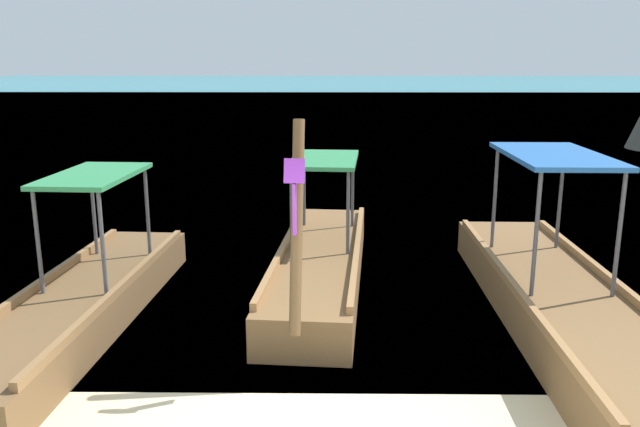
{
  "coord_description": "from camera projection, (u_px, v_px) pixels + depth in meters",
  "views": [
    {
      "loc": [
        0.1,
        -4.44,
        3.25
      ],
      "look_at": [
        0.0,
        3.38,
        1.37
      ],
      "focal_mm": 36.21,
      "sensor_mm": 36.0,
      "label": 1
    }
  ],
  "objects": [
    {
      "name": "sea_water",
      "position": [
        327.0,
        91.0,
        64.74
      ],
      "size": [
        120.0,
        120.0,
        0.0
      ],
      "primitive_type": "plane",
      "color": "#147A89",
      "rests_on": "ground"
    },
    {
      "name": "longtail_boat_blue_ribbon",
      "position": [
        81.0,
        303.0,
        7.96
      ],
      "size": [
        1.42,
        6.02,
        2.28
      ],
      "color": "brown",
      "rests_on": "ground"
    },
    {
      "name": "longtail_boat_violet_ribbon",
      "position": [
        320.0,
        263.0,
        9.45
      ],
      "size": [
        1.55,
        5.68,
        2.66
      ],
      "color": "brown",
      "rests_on": "ground"
    },
    {
      "name": "longtail_boat_green_ribbon",
      "position": [
        565.0,
        305.0,
        7.83
      ],
      "size": [
        1.46,
        7.26,
        2.48
      ],
      "color": "brown",
      "rests_on": "ground"
    }
  ]
}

